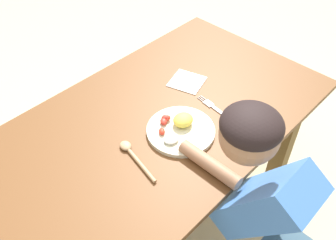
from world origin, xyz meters
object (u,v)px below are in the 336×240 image
person (261,221)px  drinking_cup (243,116)px  fork (216,109)px  plate (180,129)px  spoon (133,155)px

person → drinking_cup: bearing=47.6°
drinking_cup → fork: bearing=88.2°
drinking_cup → plate: bearing=141.7°
fork → person: 0.49m
plate → spoon: 0.21m
plate → person: (-0.06, -0.43, -0.09)m
plate → fork: 0.20m
fork → drinking_cup: drinking_cup is taller
fork → drinking_cup: size_ratio=2.18×
spoon → person: size_ratio=0.22×
plate → drinking_cup: 0.24m
fork → spoon: size_ratio=0.95×
plate → drinking_cup: bearing=-38.3°
spoon → person: 0.50m
spoon → person: person is taller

